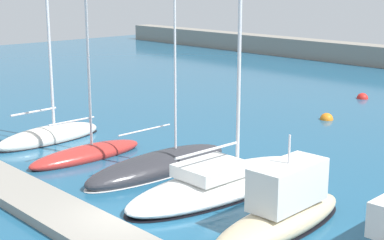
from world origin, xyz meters
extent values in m
plane|color=#1E567A|center=(0.00, 0.00, 0.00)|extent=(120.00, 120.00, 0.00)
cube|color=gray|center=(0.00, -1.53, 0.19)|extent=(29.87, 2.24, 0.39)
ellipsoid|color=silver|center=(-12.14, 3.76, 0.22)|extent=(2.30, 6.52, 1.24)
ellipsoid|color=black|center=(-12.14, 3.76, 0.02)|extent=(2.32, 6.59, 0.12)
cylinder|color=silver|center=(-12.16, 4.10, 7.09)|extent=(0.16, 0.16, 12.50)
cylinder|color=silver|center=(-12.08, 2.89, 1.80)|extent=(0.29, 2.77, 0.11)
ellipsoid|color=#B72D28|center=(-7.94, 3.47, 0.19)|extent=(1.76, 6.42, 0.93)
cylinder|color=silver|center=(-7.94, 3.79, 6.64)|extent=(0.13, 0.13, 11.96)
cylinder|color=silver|center=(-7.93, 2.71, 2.05)|extent=(0.13, 2.55, 0.09)
ellipsoid|color=#2D2D33|center=(-3.88, 4.82, 0.25)|extent=(2.38, 8.29, 1.32)
ellipsoid|color=silver|center=(-3.88, 4.82, 0.02)|extent=(2.41, 8.37, 0.12)
cylinder|color=silver|center=(-3.86, 3.99, 2.14)|extent=(0.13, 2.97, 0.07)
ellipsoid|color=white|center=(-0.17, 5.24, 0.25)|extent=(3.39, 10.12, 1.06)
ellipsoid|color=black|center=(-0.17, 5.24, 0.02)|extent=(3.42, 10.22, 0.12)
cylinder|color=silver|center=(-0.18, 4.32, 1.92)|extent=(0.14, 3.47, 0.11)
cube|color=silver|center=(-0.18, 4.58, 1.04)|extent=(2.20, 2.79, 0.53)
ellipsoid|color=beige|center=(4.19, 3.68, 0.34)|extent=(2.24, 6.96, 1.09)
ellipsoid|color=black|center=(4.19, 3.68, 0.02)|extent=(2.26, 7.03, 0.12)
cube|color=silver|center=(4.17, 4.08, 1.65)|extent=(1.55, 3.19, 1.55)
cube|color=black|center=(4.14, 4.74, 1.89)|extent=(1.30, 0.84, 0.87)
cylinder|color=silver|center=(4.17, 4.08, 2.95)|extent=(0.08, 0.08, 1.04)
sphere|color=orange|center=(-4.53, 19.35, 0.00)|extent=(0.85, 0.85, 0.85)
sphere|color=red|center=(-6.61, 27.08, 0.00)|extent=(0.85, 0.85, 0.85)
camera|label=1|loc=(16.26, -11.90, 8.75)|focal=54.85mm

